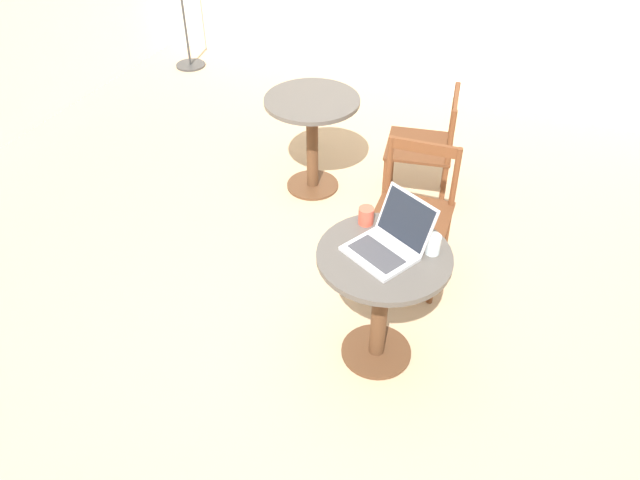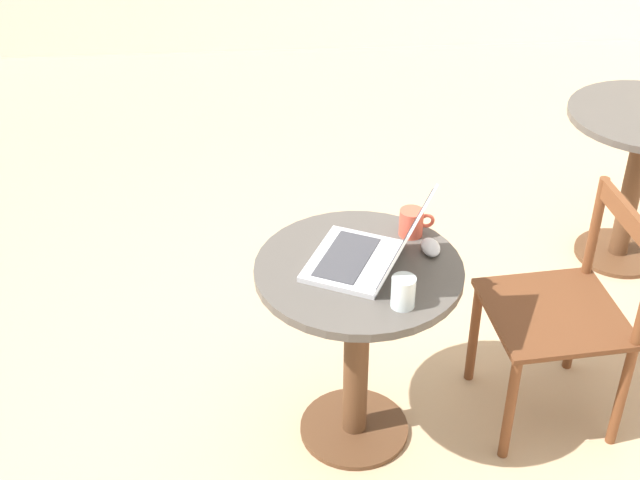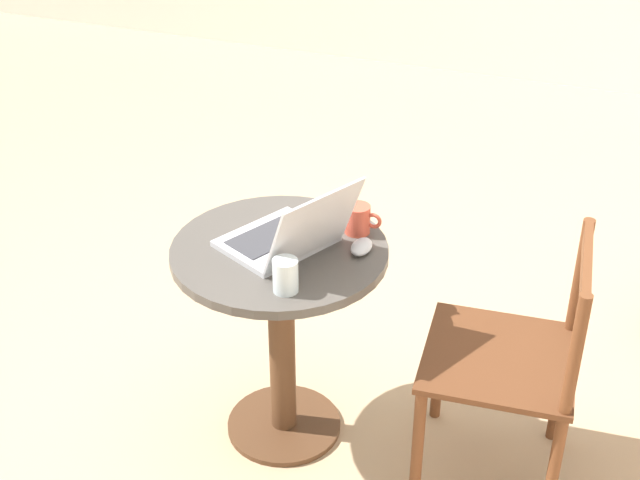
% 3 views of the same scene
% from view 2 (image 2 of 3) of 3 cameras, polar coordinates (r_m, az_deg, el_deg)
% --- Properties ---
extents(ground_plane, '(16.00, 16.00, 0.00)m').
position_cam_2_polar(ground_plane, '(3.55, 1.55, -7.59)').
color(ground_plane, tan).
extents(cafe_table_near, '(0.66, 0.66, 0.72)m').
position_cam_2_polar(cafe_table_near, '(2.91, 2.33, -4.85)').
color(cafe_table_near, '#51331E').
rests_on(cafe_table_near, ground_plane).
extents(cafe_table_mid, '(0.66, 0.66, 0.72)m').
position_cam_2_polar(cafe_table_mid, '(4.07, 19.78, 5.20)').
color(cafe_table_mid, '#51331E').
rests_on(cafe_table_mid, ground_plane).
extents(chair_near_right, '(0.49, 0.49, 0.85)m').
position_cam_2_polar(chair_near_right, '(3.17, 15.44, -4.54)').
color(chair_near_right, brown).
rests_on(chair_near_right, ground_plane).
extents(laptop, '(0.45, 0.43, 0.25)m').
position_cam_2_polar(laptop, '(2.77, 3.19, -0.87)').
color(laptop, '#B7B7BC').
rests_on(laptop, cafe_table_near).
extents(mouse, '(0.06, 0.10, 0.03)m').
position_cam_2_polar(mouse, '(2.88, 7.09, -0.46)').
color(mouse, '#B7B7BC').
rests_on(mouse, cafe_table_near).
extents(mug, '(0.12, 0.08, 0.09)m').
position_cam_2_polar(mug, '(2.94, 5.91, 1.13)').
color(mug, '#C64C38').
rests_on(mug, cafe_table_near).
extents(drinking_glass, '(0.07, 0.07, 0.10)m').
position_cam_2_polar(drinking_glass, '(2.62, 5.35, -3.33)').
color(drinking_glass, silver).
rests_on(drinking_glass, cafe_table_near).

